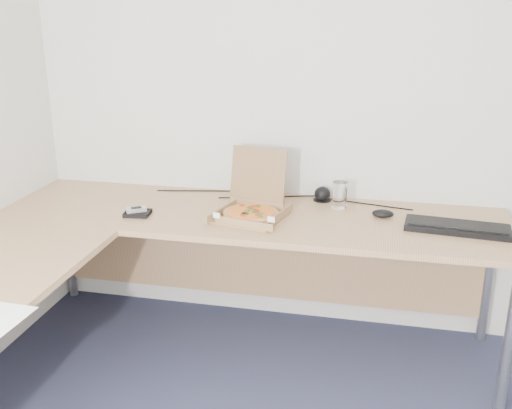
% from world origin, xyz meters
% --- Properties ---
extents(room_shell, '(3.50, 3.50, 2.50)m').
position_xyz_m(room_shell, '(0.00, 0.00, 1.25)').
color(room_shell, beige).
rests_on(room_shell, ground).
extents(desk, '(2.50, 2.20, 0.73)m').
position_xyz_m(desk, '(-0.82, 0.97, 0.70)').
color(desk, tan).
rests_on(desk, ground).
extents(pizza_box, '(0.30, 0.35, 0.30)m').
position_xyz_m(pizza_box, '(-0.49, 1.35, 0.77)').
color(pizza_box, '#977147').
rests_on(pizza_box, desk).
extents(drinking_glass, '(0.08, 0.08, 0.13)m').
position_xyz_m(drinking_glass, '(-0.08, 1.58, 0.80)').
color(drinking_glass, white).
rests_on(drinking_glass, desk).
extents(keyboard, '(0.48, 0.21, 0.03)m').
position_xyz_m(keyboard, '(0.47, 1.37, 0.74)').
color(keyboard, black).
rests_on(keyboard, desk).
extents(mouse, '(0.12, 0.10, 0.04)m').
position_xyz_m(mouse, '(0.14, 1.48, 0.75)').
color(mouse, black).
rests_on(mouse, desk).
extents(wallet, '(0.13, 0.11, 0.02)m').
position_xyz_m(wallet, '(-1.04, 1.26, 0.74)').
color(wallet, black).
rests_on(wallet, desk).
extents(phone, '(0.11, 0.09, 0.02)m').
position_xyz_m(phone, '(-1.05, 1.26, 0.76)').
color(phone, '#B2B5BA').
rests_on(phone, wallet).
extents(dome_speaker, '(0.10, 0.10, 0.08)m').
position_xyz_m(dome_speaker, '(-0.18, 1.68, 0.77)').
color(dome_speaker, black).
rests_on(dome_speaker, desk).
extents(cable_bundle, '(0.66, 0.14, 0.01)m').
position_xyz_m(cable_bundle, '(-0.43, 1.68, 0.73)').
color(cable_bundle, black).
rests_on(cable_bundle, desk).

